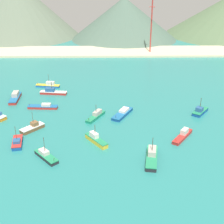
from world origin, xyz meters
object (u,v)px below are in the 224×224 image
at_px(fishing_boat_12, 96,139).
at_px(fishing_boat_15, 43,107).
at_px(fishing_boat_2, 123,113).
at_px(fishing_boat_13, 33,127).
at_px(fishing_boat_4, 17,142).
at_px(fishing_boat_1, 183,135).
at_px(fishing_boat_7, 53,92).
at_px(fishing_boat_9, 152,156).
at_px(fishing_boat_14, 200,111).
at_px(radio_tower, 151,25).
at_px(fishing_boat_8, 96,116).
at_px(fishing_boat_5, 46,156).
at_px(fishing_boat_6, 49,85).
at_px(fishing_boat_0, 15,97).

xyz_separation_m(fishing_boat_12, fishing_boat_15, (-20.01, 24.59, -0.36)).
relative_size(fishing_boat_2, fishing_boat_13, 1.49).
distance_m(fishing_boat_4, fishing_boat_15, 25.66).
height_order(fishing_boat_1, fishing_boat_13, fishing_boat_13).
distance_m(fishing_boat_7, fishing_boat_12, 43.05).
xyz_separation_m(fishing_boat_9, fishing_boat_14, (20.64, 28.58, -0.10)).
relative_size(fishing_boat_2, radio_tower, 0.35).
distance_m(fishing_boat_4, radio_tower, 117.36).
bearing_deg(fishing_boat_13, fishing_boat_8, 23.25).
bearing_deg(fishing_boat_14, fishing_boat_12, -151.42).
height_order(fishing_boat_5, fishing_boat_13, fishing_boat_5).
bearing_deg(fishing_boat_7, fishing_boat_13, -92.45).
height_order(fishing_boat_1, fishing_boat_6, fishing_boat_6).
distance_m(fishing_boat_2, fishing_boat_13, 30.69).
distance_m(fishing_boat_1, fishing_boat_14, 19.54).
bearing_deg(fishing_boat_1, fishing_boat_4, -175.88).
xyz_separation_m(fishing_boat_2, fishing_boat_14, (27.18, 0.98, 0.19)).
relative_size(fishing_boat_2, fishing_boat_14, 1.41).
height_order(fishing_boat_1, fishing_boat_14, fishing_boat_14).
height_order(fishing_boat_2, fishing_boat_6, fishing_boat_6).
xyz_separation_m(fishing_boat_4, radio_tower, (51.26, 104.38, 15.84)).
bearing_deg(fishing_boat_8, fishing_boat_2, 12.50).
bearing_deg(fishing_boat_14, fishing_boat_6, 154.72).
bearing_deg(fishing_boat_12, fishing_boat_6, 115.16).
bearing_deg(fishing_boat_5, fishing_boat_9, -2.17).
distance_m(fishing_boat_1, fishing_boat_4, 48.85).
bearing_deg(fishing_boat_9, fishing_boat_4, 167.86).
bearing_deg(fishing_boat_6, fishing_boat_9, -56.38).
relative_size(fishing_boat_5, fishing_boat_6, 0.77).
distance_m(fishing_boat_5, radio_tower, 120.05).
height_order(fishing_boat_7, radio_tower, radio_tower).
height_order(fishing_boat_1, fishing_boat_7, fishing_boat_7).
relative_size(fishing_boat_1, radio_tower, 0.30).
bearing_deg(fishing_boat_6, fishing_boat_1, -42.62).
xyz_separation_m(fishing_boat_1, fishing_boat_6, (-48.06, 44.23, 0.05)).
bearing_deg(fishing_boat_13, fishing_boat_5, -66.20).
bearing_deg(fishing_boat_1, fishing_boat_0, 152.54).
distance_m(fishing_boat_8, fishing_boat_13, 21.43).
height_order(fishing_boat_5, radio_tower, radio_tower).
bearing_deg(fishing_boat_13, fishing_boat_0, 116.16).
height_order(fishing_boat_4, fishing_boat_12, fishing_boat_4).
bearing_deg(fishing_boat_15, fishing_boat_14, -5.19).
height_order(fishing_boat_14, radio_tower, radio_tower).
bearing_deg(fishing_boat_5, fishing_boat_0, 115.25).
relative_size(fishing_boat_4, fishing_boat_12, 0.92).
bearing_deg(fishing_boat_2, fishing_boat_15, 168.07).
bearing_deg(fishing_boat_8, fishing_boat_1, -27.64).
xyz_separation_m(fishing_boat_1, fishing_boat_7, (-44.98, 36.10, 0.07)).
height_order(fishing_boat_9, fishing_boat_12, fishing_boat_9).
xyz_separation_m(fishing_boat_4, fishing_boat_15, (2.64, 25.52, -0.11)).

